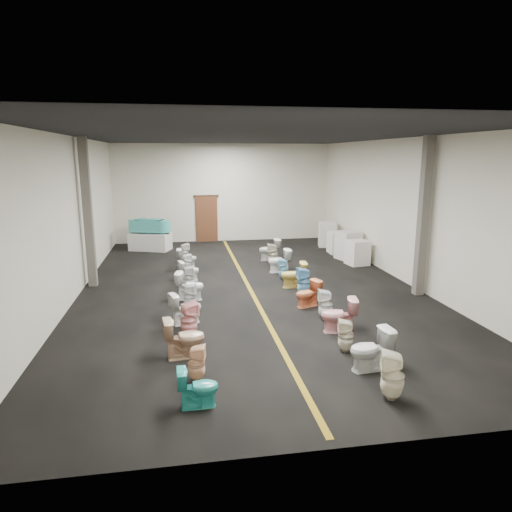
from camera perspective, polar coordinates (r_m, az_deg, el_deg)
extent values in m
plane|color=black|center=(14.03, -0.89, -3.93)|extent=(16.00, 16.00, 0.00)
plane|color=black|center=(13.47, -0.96, 14.77)|extent=(16.00, 16.00, 0.00)
plane|color=beige|center=(21.47, -4.11, 7.86)|extent=(10.00, 0.00, 10.00)
plane|color=beige|center=(5.92, 10.65, -4.50)|extent=(10.00, 0.00, 10.00)
plane|color=beige|center=(13.75, -22.06, 4.42)|extent=(0.00, 16.00, 16.00)
plane|color=beige|center=(15.13, 18.24, 5.36)|extent=(0.00, 16.00, 16.00)
cube|color=olive|center=(14.03, -0.89, -3.92)|extent=(0.12, 15.60, 0.01)
cube|color=#562D19|center=(21.48, -6.18, 4.60)|extent=(1.00, 0.10, 2.10)
cube|color=#331C11|center=(21.37, -6.25, 7.45)|extent=(1.15, 0.08, 0.10)
cube|color=#59544C|center=(14.67, -20.28, 5.01)|extent=(0.25, 0.25, 4.50)
cube|color=#59544C|center=(13.70, 20.19, 4.54)|extent=(0.25, 0.25, 4.50)
cube|color=silver|center=(19.96, -13.08, 1.78)|extent=(1.85, 1.36, 0.74)
cube|color=teal|center=(19.85, -13.17, 3.71)|extent=(1.36, 1.04, 0.50)
cylinder|color=teal|center=(20.11, -14.73, 3.73)|extent=(0.66, 0.66, 0.50)
cylinder|color=teal|center=(19.61, -11.57, 3.68)|extent=(0.66, 0.66, 0.50)
cube|color=teal|center=(19.82, -13.20, 4.28)|extent=(1.10, 0.78, 0.20)
cube|color=silver|center=(17.22, 12.57, 0.42)|extent=(0.82, 0.82, 0.91)
cube|color=beige|center=(18.08, 11.46, 1.32)|extent=(0.97, 0.97, 1.09)
cube|color=silver|center=(19.13, 10.27, 1.66)|extent=(0.79, 0.79, 0.88)
cube|color=white|center=(20.48, 8.91, 2.68)|extent=(0.90, 0.90, 1.07)
imported|color=teal|center=(7.63, -7.26, -15.98)|extent=(0.66, 0.39, 0.67)
imported|color=#FFC9A0|center=(8.40, -7.43, -13.16)|extent=(0.36, 0.35, 0.68)
imported|color=#D6AA87|center=(9.31, -8.96, -10.07)|extent=(0.86, 0.56, 0.82)
imported|color=pink|center=(10.23, -8.40, -7.95)|extent=(0.49, 0.48, 0.82)
imported|color=white|center=(11.11, -8.77, -6.44)|extent=(0.85, 0.64, 0.77)
imported|color=silver|center=(12.04, -8.29, -5.11)|extent=(0.38, 0.38, 0.70)
imported|color=white|center=(12.89, -8.28, -3.71)|extent=(0.85, 0.59, 0.79)
imported|color=silver|center=(13.80, -8.42, -2.76)|extent=(0.36, 0.36, 0.73)
imported|color=white|center=(14.82, -8.39, -1.83)|extent=(0.74, 0.55, 0.67)
imported|color=white|center=(15.62, -8.70, -1.03)|extent=(0.41, 0.41, 0.71)
imported|color=silver|center=(16.51, -8.65, -0.29)|extent=(0.71, 0.42, 0.71)
imported|color=silver|center=(17.53, -8.92, 0.43)|extent=(0.41, 0.40, 0.70)
imported|color=beige|center=(8.04, 16.70, -14.15)|extent=(0.50, 0.50, 0.85)
imported|color=silver|center=(8.95, 14.16, -11.28)|extent=(0.84, 0.53, 0.82)
imported|color=beige|center=(9.64, 11.16, -9.77)|extent=(0.38, 0.38, 0.70)
imported|color=pink|center=(10.61, 10.30, -7.28)|extent=(0.87, 0.59, 0.82)
imported|color=white|center=(11.35, 8.68, -6.04)|extent=(0.40, 0.39, 0.77)
imported|color=#E97B48|center=(12.26, 6.51, -4.71)|extent=(0.79, 0.62, 0.71)
imported|color=#6DAFD7|center=(13.10, 6.01, -3.25)|extent=(0.40, 0.40, 0.85)
imported|color=#EBC95B|center=(13.96, 4.73, -2.36)|extent=(0.80, 0.49, 0.79)
imported|color=#7EC7E7|center=(14.86, 3.45, -1.63)|extent=(0.40, 0.39, 0.69)
imported|color=white|center=(15.77, 2.91, -0.59)|extent=(0.83, 0.53, 0.80)
imported|color=beige|center=(16.67, 2.10, 0.17)|extent=(0.40, 0.40, 0.82)
imported|color=silver|center=(17.55, 1.70, 0.80)|extent=(0.84, 0.53, 0.83)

